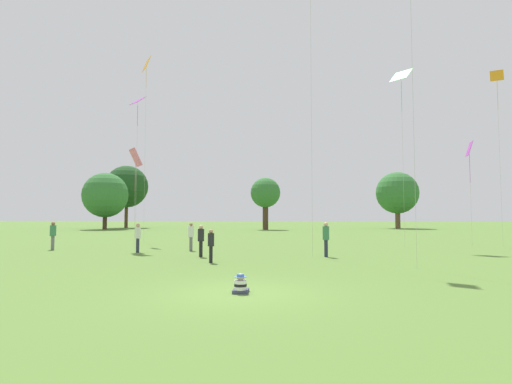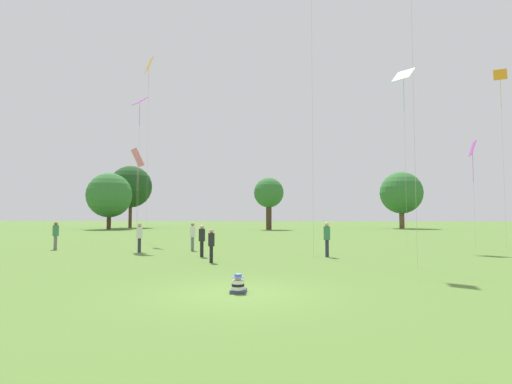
# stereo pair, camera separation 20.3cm
# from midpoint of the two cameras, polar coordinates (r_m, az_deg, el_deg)

# --- Properties ---
(ground_plane) EXTENTS (300.00, 300.00, 0.00)m
(ground_plane) POSITION_cam_midpoint_polar(r_m,az_deg,el_deg) (11.66, -2.96, -14.28)
(ground_plane) COLOR #567A33
(seated_toddler) EXTENTS (0.44, 0.55, 0.56)m
(seated_toddler) POSITION_cam_midpoint_polar(r_m,az_deg,el_deg) (11.67, -2.73, -13.17)
(seated_toddler) COLOR #383D56
(seated_toddler) RESTS_ON ground
(person_standing_0) EXTENTS (0.37, 0.37, 1.58)m
(person_standing_0) POSITION_cam_midpoint_polar(r_m,az_deg,el_deg) (18.98, -6.76, -7.17)
(person_standing_0) COLOR black
(person_standing_0) RESTS_ON ground
(person_standing_1) EXTENTS (0.42, 0.42, 1.86)m
(person_standing_1) POSITION_cam_midpoint_polar(r_m,az_deg,el_deg) (21.80, 9.69, -6.20)
(person_standing_1) COLOR #282D42
(person_standing_1) RESTS_ON ground
(person_standing_2) EXTENTS (0.37, 0.37, 1.76)m
(person_standing_2) POSITION_cam_midpoint_polar(r_m,az_deg,el_deg) (25.56, -9.49, -5.94)
(person_standing_2) COLOR slate
(person_standing_2) RESTS_ON ground
(person_standing_3) EXTENTS (0.50, 0.50, 1.81)m
(person_standing_3) POSITION_cam_midpoint_polar(r_m,az_deg,el_deg) (29.25, -27.19, -5.24)
(person_standing_3) COLOR slate
(person_standing_3) RESTS_ON ground
(person_standing_4) EXTENTS (0.45, 0.45, 1.71)m
(person_standing_4) POSITION_cam_midpoint_polar(r_m,az_deg,el_deg) (21.71, -8.14, -6.49)
(person_standing_4) COLOR black
(person_standing_4) RESTS_ON ground
(person_standing_5) EXTENTS (0.38, 0.38, 1.73)m
(person_standing_5) POSITION_cam_midpoint_polar(r_m,az_deg,el_deg) (25.08, -16.75, -5.93)
(person_standing_5) COLOR #282D42
(person_standing_5) RESTS_ON ground
(kite_1) EXTENTS (0.60, 1.16, 7.65)m
(kite_1) POSITION_cam_midpoint_polar(r_m,az_deg,el_deg) (33.38, 28.02, 5.18)
(kite_1) COLOR #B738C6
(kite_1) RESTS_ON ground
(kite_2) EXTENTS (1.65, 1.64, 12.72)m
(kite_2) POSITION_cam_midpoint_polar(r_m,az_deg,el_deg) (31.42, 19.85, 14.93)
(kite_2) COLOR green
(kite_2) RESTS_ON ground
(kite_3) EXTENTS (1.23, 1.35, 6.62)m
(kite_3) POSITION_cam_midpoint_polar(r_m,az_deg,el_deg) (27.66, -17.02, 4.54)
(kite_3) COLOR pink
(kite_3) RESTS_ON ground
(kite_4) EXTENTS (0.88, 0.53, 12.65)m
(kite_4) POSITION_cam_midpoint_polar(r_m,az_deg,el_deg) (34.19, 31.04, 13.09)
(kite_4) COLOR orange
(kite_4) RESTS_ON ground
(kite_5) EXTENTS (1.23, 1.20, 10.51)m
(kite_5) POSITION_cam_midpoint_polar(r_m,az_deg,el_deg) (29.64, -16.74, 11.72)
(kite_5) COLOR #B738C6
(kite_5) RESTS_ON ground
(kite_7) EXTENTS (1.12, 1.33, 16.26)m
(kite_7) POSITION_cam_midpoint_polar(r_m,az_deg,el_deg) (38.31, -15.54, 16.57)
(kite_7) COLOR orange
(kite_7) RESTS_ON ground
(distant_tree_0) EXTENTS (7.22, 7.22, 9.80)m
(distant_tree_0) POSITION_cam_midpoint_polar(r_m,az_deg,el_deg) (73.54, 19.45, -0.13)
(distant_tree_0) COLOR brown
(distant_tree_0) RESTS_ON ground
(distant_tree_1) EXTENTS (4.72, 4.72, 8.23)m
(distant_tree_1) POSITION_cam_midpoint_polar(r_m,az_deg,el_deg) (63.28, 1.26, -0.19)
(distant_tree_1) COLOR #473323
(distant_tree_1) RESTS_ON ground
(distant_tree_2) EXTENTS (7.68, 7.68, 11.39)m
(distant_tree_2) POSITION_cam_midpoint_polar(r_m,az_deg,el_deg) (76.96, -18.05, 0.72)
(distant_tree_2) COLOR brown
(distant_tree_2) RESTS_ON ground
(distant_tree_3) EXTENTS (7.22, 7.22, 9.15)m
(distant_tree_3) POSITION_cam_midpoint_polar(r_m,az_deg,el_deg) (68.96, -20.79, -0.43)
(distant_tree_3) COLOR #473323
(distant_tree_3) RESTS_ON ground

